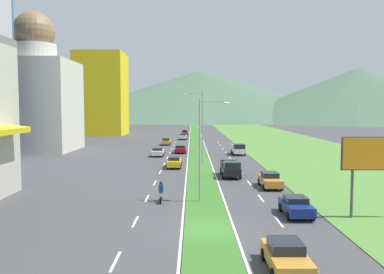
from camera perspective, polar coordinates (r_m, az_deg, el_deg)
The scene contains 47 objects.
ground_plane at distance 26.80m, azimuth 2.56°, elevation -13.27°, with size 600.00×600.00×0.00m, color #424244.
grass_median at distance 85.93m, azimuth 0.93°, elevation -1.19°, with size 3.20×240.00×0.06m, color #387028.
grass_verge_right at distance 88.62m, azimuth 14.37°, elevation -1.16°, with size 24.00×240.00×0.06m, color #518438.
lane_dash_left_2 at distance 22.02m, azimuth -10.84°, elevation -17.26°, with size 0.16×2.80×0.01m, color silver.
lane_dash_left_3 at distance 28.83m, azimuth -8.01°, elevation -12.03°, with size 0.16×2.80×0.01m, color silver.
lane_dash_left_4 at distance 35.82m, azimuth -6.33°, elevation -8.81°, with size 0.16×2.80×0.01m, color silver.
lane_dash_left_5 at distance 42.91m, azimuth -5.21°, elevation -6.64°, with size 0.16×2.80×0.01m, color silver.
lane_dash_left_6 at distance 50.05m, azimuth -4.43°, elevation -5.08°, with size 0.16×2.80×0.01m, color silver.
lane_dash_left_7 at distance 57.23m, azimuth -3.84°, elevation -3.91°, with size 0.16×2.80×0.01m, color silver.
lane_dash_left_8 at distance 64.43m, azimuth -3.38°, elevation -3.01°, with size 0.16×2.80×0.01m, color silver.
lane_dash_left_9 at distance 71.65m, azimuth -3.01°, elevation -2.28°, with size 0.16×2.80×0.01m, color silver.
lane_dash_left_10 at distance 78.88m, azimuth -2.72°, elevation -1.69°, with size 0.16×2.80×0.01m, color silver.
lane_dash_left_11 at distance 86.11m, azimuth -2.47°, elevation -1.20°, with size 0.16×2.80×0.01m, color silver.
lane_dash_left_12 at distance 93.36m, azimuth -2.26°, elevation -0.78°, with size 0.16×2.80×0.01m, color silver.
lane_dash_right_2 at distance 22.51m, azimuth 16.85°, elevation -16.88°, with size 0.16×2.80×0.01m, color silver.
lane_dash_right_3 at distance 29.20m, azimuth 12.68°, elevation -11.88°, with size 0.16×2.80×0.01m, color silver.
lane_dash_right_4 at distance 36.12m, azimuth 10.16°, elevation -8.74°, with size 0.16×2.80×0.01m, color silver.
lane_dash_right_5 at distance 43.16m, azimuth 8.49°, elevation -6.60°, with size 0.16×2.80×0.01m, color silver.
lane_dash_right_6 at distance 50.27m, azimuth 7.29°, elevation -5.06°, with size 0.16×2.80×0.01m, color silver.
lane_dash_right_7 at distance 57.42m, azimuth 6.39°, elevation -3.90°, with size 0.16×2.80×0.01m, color silver.
lane_dash_right_8 at distance 64.60m, azimuth 5.70°, elevation -3.00°, with size 0.16×2.80×0.01m, color silver.
lane_dash_right_9 at distance 71.80m, azimuth 5.15°, elevation -2.28°, with size 0.16×2.80×0.01m, color silver.
lane_dash_right_10 at distance 79.01m, azimuth 4.69°, elevation -1.69°, with size 0.16×2.80×0.01m, color silver.
lane_dash_right_11 at distance 86.24m, azimuth 4.32°, elevation -1.20°, with size 0.16×2.80×0.01m, color silver.
lane_dash_right_12 at distance 93.47m, azimuth 4.00°, elevation -0.78°, with size 0.16×2.80×0.01m, color silver.
edge_line_median_left at distance 85.93m, azimuth -0.24°, elevation -1.21°, with size 0.16×240.00×0.01m, color silver.
edge_line_median_right at distance 85.97m, azimuth 2.09°, elevation -1.21°, with size 0.16×240.00×0.01m, color silver.
domed_building at distance 80.69m, azimuth -21.46°, elevation 5.63°, with size 14.24×14.24×26.21m.
midrise_colored at distance 123.63m, azimuth -12.78°, elevation 6.07°, with size 14.31×14.31×24.79m, color yellow.
hill_far_left at distance 330.01m, azimuth -15.07°, elevation 5.75°, with size 206.53×206.53×36.19m, color #47664C.
hill_far_center at distance 312.48m, azimuth 1.53°, elevation 6.16°, with size 238.81×238.81×38.06m, color #47664C.
hill_far_right at distance 279.37m, azimuth 23.12°, elevation 5.70°, with size 179.70×179.70×34.44m, color #47664C.
street_lamp_near at distance 33.53m, azimuth 1.82°, elevation -0.91°, with size 2.60×0.28×8.82m.
street_lamp_mid at distance 57.78m, azimuth 1.47°, elevation 2.08°, with size 2.94×0.43×10.45m.
billboard_roadside at distance 31.46m, azimuth 25.57°, elevation -2.68°, with size 5.33×0.28×6.00m.
car_0 at distance 53.65m, azimuth -2.37°, elevation -3.61°, with size 1.90×4.77×1.51m.
car_1 at distance 20.87m, azimuth 13.67°, elevation -16.37°, with size 1.97×4.15×1.46m.
car_2 at distance 40.95m, azimuth 11.46°, elevation -6.11°, with size 1.97×4.47×1.56m.
car_3 at distance 71.20m, azimuth -1.47°, elevation -1.73°, with size 2.04×4.68×1.41m.
car_4 at distance 118.04m, azimuth -0.84°, elevation 0.64°, with size 1.86×4.78×1.61m.
car_5 at distance 30.83m, azimuth 15.05°, elevation -9.63°, with size 1.97×4.00×1.44m.
car_6 at distance 86.80m, azimuth -3.59°, elevation -0.65°, with size 1.88×4.32×1.53m.
car_8 at distance 66.53m, azimuth -4.77°, elevation -2.14°, with size 2.00×4.42×1.44m.
car_9 at distance 102.24m, azimuth -1.05°, elevation 0.09°, with size 1.91×4.58×1.52m.
pickup_truck_0 at distance 46.39m, azimuth 5.84°, elevation -4.60°, with size 2.18×5.40×2.00m.
pickup_truck_1 at distance 68.74m, azimuth 6.93°, elevation -1.76°, with size 2.18×5.40×2.00m.
motorcycle_rider at distance 34.18m, azimuth -4.29°, elevation -8.15°, with size 0.36×2.00×1.80m.
Camera 1 is at (-1.07, -25.55, 8.02)m, focal length 36.80 mm.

